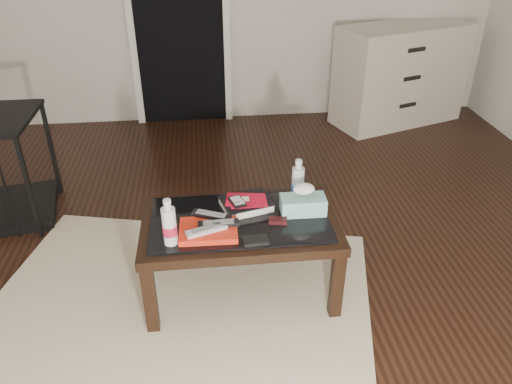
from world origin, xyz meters
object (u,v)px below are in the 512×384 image
at_px(water_bottle_left, 169,222).
at_px(water_bottle_right, 298,180).
at_px(tissue_box, 303,205).
at_px(coffee_table, 240,229).
at_px(dresser, 400,75).
at_px(textbook, 246,204).

relative_size(water_bottle_left, water_bottle_right, 1.00).
height_order(water_bottle_left, tissue_box, water_bottle_left).
bearing_deg(coffee_table, water_bottle_left, -153.24).
distance_m(coffee_table, dresser, 2.82).
bearing_deg(textbook, coffee_table, -127.12).
bearing_deg(water_bottle_right, textbook, -169.73).
xyz_separation_m(dresser, water_bottle_right, (-1.36, -2.11, 0.13)).
height_order(dresser, water_bottle_right, dresser).
bearing_deg(water_bottle_left, dresser, 50.24).
height_order(water_bottle_right, tissue_box, water_bottle_right).
relative_size(dresser, tissue_box, 5.64).
bearing_deg(tissue_box, water_bottle_left, -163.01).
xyz_separation_m(water_bottle_right, tissue_box, (0.01, -0.13, -0.07)).
relative_size(coffee_table, water_bottle_right, 4.20).
relative_size(textbook, water_bottle_left, 1.05).
relative_size(coffee_table, tissue_box, 4.35).
relative_size(textbook, water_bottle_right, 1.05).
height_order(dresser, tissue_box, dresser).
xyz_separation_m(coffee_table, water_bottle_right, (0.32, 0.15, 0.18)).
bearing_deg(tissue_box, water_bottle_right, 93.39).
xyz_separation_m(textbook, tissue_box, (0.29, -0.08, 0.02)).
bearing_deg(water_bottle_left, tissue_box, 16.20).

